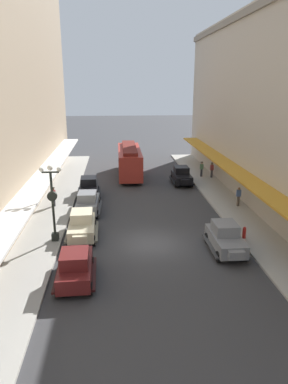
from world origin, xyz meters
name	(u,v)px	position (x,y,z in m)	size (l,w,h in m)	color
ground_plane	(151,244)	(0.00, 0.00, 0.00)	(200.00, 200.00, 0.00)	#38383A
sidewalk_left	(37,247)	(-7.50, 0.00, 0.07)	(3.00, 60.00, 0.15)	#A8A59E
sidewalk_right	(261,239)	(7.50, 0.00, 0.07)	(3.00, 60.00, 0.15)	#A8A59E
parked_car_0	(88,202)	(-4.60, 6.37, 0.94)	(2.22, 4.29, 1.84)	slate
parked_car_1	(226,237)	(4.55, -1.43, 0.94)	(2.16, 4.27, 1.84)	slate
parked_car_2	(89,187)	(-4.80, 10.80, 0.94)	(2.28, 4.31, 1.84)	black
parked_car_3	(75,266)	(-4.53, -4.38, 0.94)	(2.24, 4.30, 1.84)	#591919
parked_car_4	(82,225)	(-4.66, 1.48, 0.94)	(2.23, 4.29, 1.84)	beige
parked_car_5	(182,175)	(4.70, 14.55, 0.94)	(2.15, 4.26, 1.84)	black
streetcar	(129,160)	(-0.64, 18.43, 1.90)	(2.60, 9.62, 3.46)	#A52D23
lamp_post_with_clock	(53,200)	(-6.40, 0.81, 2.99)	(1.42, 0.44, 5.16)	black
fire_hydrant	(244,232)	(6.35, 0.10, 0.56)	(0.24, 0.24, 0.82)	#B21E19
pedestrian_0	(202,169)	(7.43, 16.96, 1.01)	(0.36, 0.28, 1.67)	#2D2D33
pedestrian_1	(239,196)	(8.18, 6.71, 0.99)	(0.36, 0.24, 1.64)	#4C4238
pedestrian_2	(54,196)	(-7.59, 7.90, 1.01)	(0.36, 0.28, 1.67)	#2D2D33
pedestrian_3	(212,170)	(8.46, 16.44, 1.01)	(0.36, 0.28, 1.67)	#2D2D33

